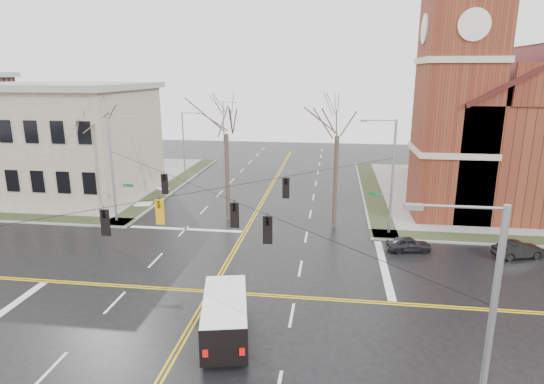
# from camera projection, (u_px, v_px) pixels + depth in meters

# --- Properties ---
(ground) EXTENTS (120.00, 120.00, 0.00)m
(ground) POSITION_uv_depth(u_px,v_px,m) (211.00, 292.00, 26.80)
(ground) COLOR black
(ground) RESTS_ON ground
(sidewalks) EXTENTS (80.00, 80.00, 0.17)m
(sidewalks) POSITION_uv_depth(u_px,v_px,m) (211.00, 290.00, 26.78)
(sidewalks) COLOR gray
(sidewalks) RESTS_ON ground
(road_markings) EXTENTS (100.00, 100.00, 0.01)m
(road_markings) POSITION_uv_depth(u_px,v_px,m) (211.00, 292.00, 26.80)
(road_markings) COLOR gold
(road_markings) RESTS_ON ground
(church) EXTENTS (24.28, 27.48, 27.50)m
(church) POSITION_uv_depth(u_px,v_px,m) (516.00, 115.00, 45.15)
(church) COLOR #5F2619
(church) RESTS_ON ground
(civic_building_a) EXTENTS (18.00, 14.00, 11.00)m
(civic_building_a) POSITION_uv_depth(u_px,v_px,m) (55.00, 142.00, 47.45)
(civic_building_a) COLOR gray
(civic_building_a) RESTS_ON ground
(signal_pole_ne) EXTENTS (2.75, 0.22, 9.00)m
(signal_pole_ne) POSITION_uv_depth(u_px,v_px,m) (390.00, 174.00, 35.07)
(signal_pole_ne) COLOR gray
(signal_pole_ne) RESTS_ON ground
(signal_pole_nw) EXTENTS (2.75, 0.22, 9.00)m
(signal_pole_nw) POSITION_uv_depth(u_px,v_px,m) (114.00, 166.00, 38.04)
(signal_pole_nw) COLOR gray
(signal_pole_nw) RESTS_ON ground
(signal_pole_se) EXTENTS (2.75, 0.22, 9.00)m
(signal_pole_se) POSITION_uv_depth(u_px,v_px,m) (482.00, 345.00, 13.03)
(signal_pole_se) COLOR gray
(signal_pole_se) RESTS_ON ground
(span_wires) EXTENTS (23.02, 23.02, 0.03)m
(span_wires) POSITION_uv_depth(u_px,v_px,m) (207.00, 190.00, 25.22)
(span_wires) COLOR black
(span_wires) RESTS_ON ground
(traffic_signals) EXTENTS (8.21, 8.26, 1.30)m
(traffic_signals) POSITION_uv_depth(u_px,v_px,m) (204.00, 206.00, 24.77)
(traffic_signals) COLOR black
(traffic_signals) RESTS_ON ground
(streetlight_north_a) EXTENTS (2.30, 0.20, 8.00)m
(streetlight_north_a) POSITION_uv_depth(u_px,v_px,m) (185.00, 143.00, 53.89)
(streetlight_north_a) COLOR gray
(streetlight_north_a) RESTS_ON ground
(streetlight_north_b) EXTENTS (2.30, 0.20, 8.00)m
(streetlight_north_b) POSITION_uv_depth(u_px,v_px,m) (224.00, 124.00, 73.05)
(streetlight_north_b) COLOR gray
(streetlight_north_b) RESTS_ON ground
(cargo_van) EXTENTS (3.19, 5.70, 2.05)m
(cargo_van) POSITION_uv_depth(u_px,v_px,m) (225.00, 313.00, 22.06)
(cargo_van) COLOR white
(cargo_van) RESTS_ON ground
(parked_car_a) EXTENTS (3.36, 1.83, 1.08)m
(parked_car_a) POSITION_uv_depth(u_px,v_px,m) (408.00, 244.00, 32.76)
(parked_car_a) COLOR black
(parked_car_a) RESTS_ON ground
(parked_car_b) EXTENTS (3.71, 2.24, 1.16)m
(parked_car_b) POSITION_uv_depth(u_px,v_px,m) (519.00, 250.00, 31.64)
(parked_car_b) COLOR black
(parked_car_b) RESTS_ON ground
(tree_nw_far) EXTENTS (4.00, 4.00, 10.76)m
(tree_nw_far) POSITION_uv_depth(u_px,v_px,m) (93.00, 128.00, 40.08)
(tree_nw_far) COLOR #332820
(tree_nw_far) RESTS_ON ground
(tree_nw_near) EXTENTS (4.00, 4.00, 11.05)m
(tree_nw_near) POSITION_uv_depth(u_px,v_px,m) (226.00, 128.00, 38.14)
(tree_nw_near) COLOR #332820
(tree_nw_near) RESTS_ON ground
(tree_ne) EXTENTS (4.00, 4.00, 11.22)m
(tree_ne) POSITION_uv_depth(u_px,v_px,m) (337.00, 130.00, 36.17)
(tree_ne) COLOR #332820
(tree_ne) RESTS_ON ground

